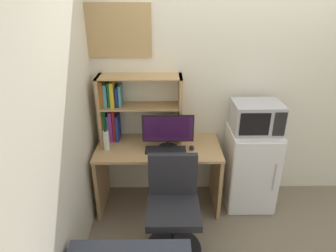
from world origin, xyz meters
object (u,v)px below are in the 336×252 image
at_px(desk_chair, 173,213).
at_px(water_bottle, 106,140).
at_px(hutch_bookshelf, 127,106).
at_px(computer_mouse, 192,148).
at_px(microwave, 256,117).
at_px(mini_fridge, 250,168).
at_px(wall_corkboard, 114,31).
at_px(monitor, 168,131).
at_px(keyboard, 166,150).

bearing_deg(desk_chair, water_bottle, 139.21).
distance_m(hutch_bookshelf, computer_mouse, 0.81).
bearing_deg(microwave, computer_mouse, -170.84).
xyz_separation_m(mini_fridge, wall_corkboard, (-1.43, 0.26, 1.43)).
height_order(monitor, water_bottle, monitor).
height_order(hutch_bookshelf, keyboard, hutch_bookshelf).
distance_m(microwave, desk_chair, 1.28).
xyz_separation_m(monitor, wall_corkboard, (-0.53, 0.35, 0.93)).
relative_size(mini_fridge, wall_corkboard, 1.23).
distance_m(keyboard, water_bottle, 0.61).
bearing_deg(mini_fridge, monitor, -174.79).
height_order(computer_mouse, water_bottle, water_bottle).
xyz_separation_m(hutch_bookshelf, microwave, (1.34, -0.15, -0.07)).
bearing_deg(microwave, hutch_bookshelf, 173.65).
height_order(microwave, wall_corkboard, wall_corkboard).
relative_size(microwave, desk_chair, 0.52).
distance_m(keyboard, desk_chair, 0.65).
height_order(water_bottle, desk_chair, water_bottle).
xyz_separation_m(hutch_bookshelf, water_bottle, (-0.20, -0.25, -0.27)).
relative_size(hutch_bookshelf, computer_mouse, 9.97).
bearing_deg(monitor, computer_mouse, -5.07).
xyz_separation_m(keyboard, wall_corkboard, (-0.50, 0.39, 1.12)).
xyz_separation_m(keyboard, mini_fridge, (0.93, 0.13, -0.30)).
xyz_separation_m(keyboard, microwave, (0.93, 0.13, 0.30)).
relative_size(desk_chair, wall_corkboard, 1.26).
bearing_deg(wall_corkboard, hutch_bookshelf, -49.15).
relative_size(mini_fridge, desk_chair, 0.98).
xyz_separation_m(monitor, mini_fridge, (0.91, 0.08, -0.49)).
bearing_deg(water_bottle, mini_fridge, 3.62).
bearing_deg(microwave, keyboard, -171.82).
xyz_separation_m(hutch_bookshelf, monitor, (0.43, -0.23, -0.18)).
distance_m(computer_mouse, microwave, 0.73).
height_order(monitor, desk_chair, monitor).
height_order(hutch_bookshelf, wall_corkboard, wall_corkboard).
height_order(hutch_bookshelf, monitor, hutch_bookshelf).
xyz_separation_m(mini_fridge, microwave, (0.00, 0.00, 0.61)).
relative_size(monitor, water_bottle, 2.25).
xyz_separation_m(hutch_bookshelf, desk_chair, (0.47, -0.82, -0.72)).
bearing_deg(mini_fridge, microwave, 89.84).
height_order(monitor, mini_fridge, monitor).
bearing_deg(hutch_bookshelf, microwave, -6.35).
height_order(hutch_bookshelf, water_bottle, hutch_bookshelf).
xyz_separation_m(keyboard, water_bottle, (-0.60, 0.03, 0.10)).
xyz_separation_m(hutch_bookshelf, mini_fridge, (1.34, -0.15, -0.68)).
bearing_deg(keyboard, computer_mouse, 5.72).
bearing_deg(mini_fridge, water_bottle, -176.38).
xyz_separation_m(monitor, desk_chair, (0.04, -0.59, -0.54)).
bearing_deg(desk_chair, mini_fridge, 37.67).
relative_size(monitor, microwave, 1.07).
bearing_deg(microwave, monitor, -174.60).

